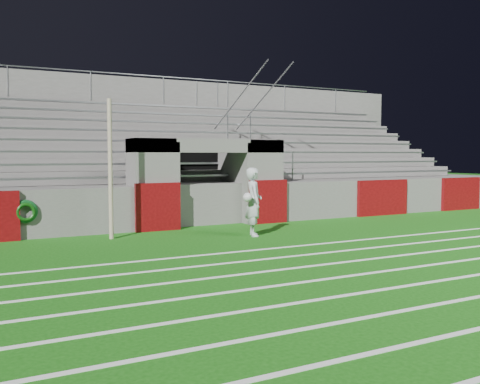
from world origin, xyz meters
TOP-DOWN VIEW (x-y plane):
  - ground at (0.00, 0.00)m, footprint 90.00×90.00m
  - field_post at (-3.32, 2.13)m, footprint 0.11×0.11m
  - field_markings at (0.00, -5.00)m, footprint 28.00×8.09m
  - stadium_structure at (0.00, 7.97)m, footprint 26.00×8.48m
  - goalkeeper_with_ball at (0.11, 0.87)m, footprint 0.73×0.76m
  - hose_coil at (-5.26, 2.93)m, footprint 0.59×0.15m

SIDE VIEW (x-z plane):
  - ground at x=0.00m, z-range 0.00..0.00m
  - field_markings at x=0.00m, z-range 0.00..0.01m
  - hose_coil at x=-5.26m, z-range 0.42..1.01m
  - goalkeeper_with_ball at x=0.11m, z-range 0.00..1.80m
  - stadium_structure at x=0.00m, z-range -1.22..4.20m
  - field_post at x=-3.32m, z-range 0.00..3.54m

